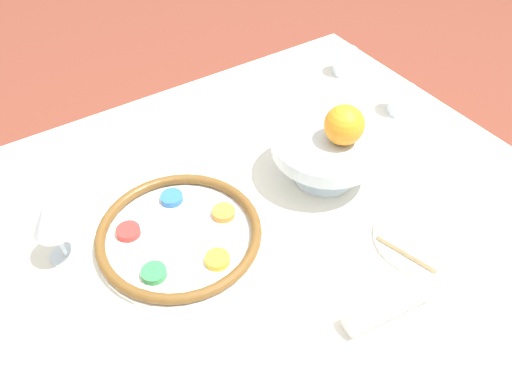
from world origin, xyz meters
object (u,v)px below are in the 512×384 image
Objects in this scene: cup_mid at (401,100)px; fruit_stand at (327,148)px; seder_plate at (179,234)px; orange_fruit at (345,125)px; cup_near at (345,62)px; bread_plate at (421,237)px; wine_glass at (50,218)px; napkin_roll at (390,306)px.

fruit_stand is at bearing -164.85° from cup_mid.
orange_fruit is (0.36, -0.03, 0.13)m from seder_plate.
bread_plate is at bearing -116.12° from cup_near.
orange_fruit reaches higher than wine_glass.
orange_fruit reaches higher than cup_mid.
bread_plate is at bearing -33.33° from seder_plate.
seder_plate is 1.38× the size of fruit_stand.
bread_plate is at bearing -83.66° from orange_fruit.
cup_mid is at bearing -90.47° from cup_near.
seder_plate is at bearing 174.81° from orange_fruit.
wine_glass reaches higher than cup_mid.
orange_fruit is 0.44m from cup_near.
wine_glass reaches higher than fruit_stand.
cup_near is (0.29, 0.32, -0.11)m from orange_fruit.
cup_near is 1.00× the size of cup_mid.
orange_fruit reaches higher than bread_plate.
bread_plate is (0.02, -0.22, -0.13)m from orange_fruit.
orange_fruit reaches higher than seder_plate.
fruit_stand is 0.07m from orange_fruit.
fruit_stand is 1.30× the size of napkin_roll.
orange_fruit is 0.45× the size of bread_plate.
seder_plate is 2.18× the size of wine_glass.
cup_mid is at bearing 6.29° from seder_plate.
napkin_roll is 2.52× the size of cup_near.
cup_mid is (0.28, 0.10, -0.11)m from orange_fruit.
orange_fruit is (0.02, -0.02, 0.06)m from fruit_stand.
fruit_stand reaches higher than cup_near.
fruit_stand is at bearing 100.44° from bread_plate.
seder_plate is 0.64m from cup_mid.
cup_mid reaches higher than napkin_roll.
cup_mid is at bearing -0.59° from wine_glass.
bread_plate is 0.59m from cup_near.
cup_mid is at bearing 15.15° from fruit_stand.
napkin_roll is at bearing -44.75° from wine_glass.
wine_glass is 0.84m from cup_mid.
napkin_roll is at bearing -152.96° from bread_plate.
seder_plate is at bearing 178.02° from fruit_stand.
fruit_stand reaches higher than napkin_roll.
cup_near reaches higher than bread_plate.
cup_near is at bearing 63.88° from bread_plate.
wine_glass is at bearing -166.31° from cup_near.
wine_glass is 2.08× the size of cup_mid.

